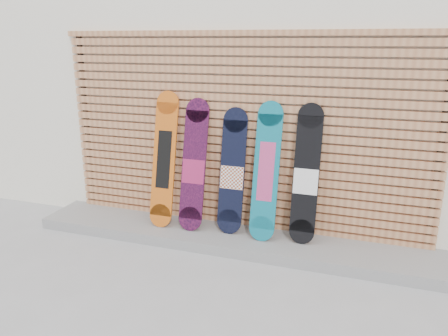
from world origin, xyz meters
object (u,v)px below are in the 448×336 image
at_px(snowboard_4, 306,175).
at_px(snowboard_0, 164,160).
at_px(snowboard_2, 232,172).
at_px(snowboard_3, 266,172).
at_px(snowboard_1, 194,166).

bearing_deg(snowboard_4, snowboard_0, -178.54).
bearing_deg(snowboard_2, snowboard_3, -4.43).
height_order(snowboard_0, snowboard_1, snowboard_0).
xyz_separation_m(snowboard_1, snowboard_4, (1.25, 0.04, 0.00)).
distance_m(snowboard_1, snowboard_4, 1.25).
distance_m(snowboard_1, snowboard_3, 0.83).
xyz_separation_m(snowboard_0, snowboard_2, (0.81, 0.04, -0.08)).
bearing_deg(snowboard_1, snowboard_0, -179.31).
bearing_deg(snowboard_0, snowboard_1, 0.69).
bearing_deg(snowboard_1, snowboard_2, 4.46).
relative_size(snowboard_0, snowboard_3, 1.04).
bearing_deg(snowboard_2, snowboard_0, -177.24).
bearing_deg(snowboard_2, snowboard_4, 0.17).
relative_size(snowboard_3, snowboard_4, 1.00).
relative_size(snowboard_1, snowboard_2, 1.06).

